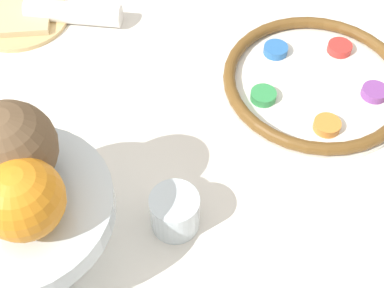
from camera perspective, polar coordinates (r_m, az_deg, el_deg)
ground_plane at (r=1.53m, az=-0.12°, el=-15.08°), size 8.00×8.00×0.00m
dining_table at (r=1.19m, az=-0.15°, el=-8.03°), size 1.27×1.03×0.77m
seder_plate at (r=0.91m, az=13.04°, el=6.51°), size 0.31×0.31×0.03m
fruit_stand at (r=0.67m, az=-17.85°, el=-7.07°), size 0.23×0.23×0.13m
orange_fruit at (r=0.59m, az=-17.62°, el=-5.64°), size 0.09×0.09×0.09m
coconut at (r=0.62m, az=-18.85°, el=-0.34°), size 0.11×0.11×0.11m
bread_plate at (r=1.07m, az=-17.96°, el=12.86°), size 0.18×0.18×0.02m
napkin_roll at (r=1.03m, az=-12.55°, el=13.51°), size 0.18×0.12×0.04m
cup_near at (r=0.72m, az=-1.84°, el=-7.25°), size 0.07×0.07×0.06m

